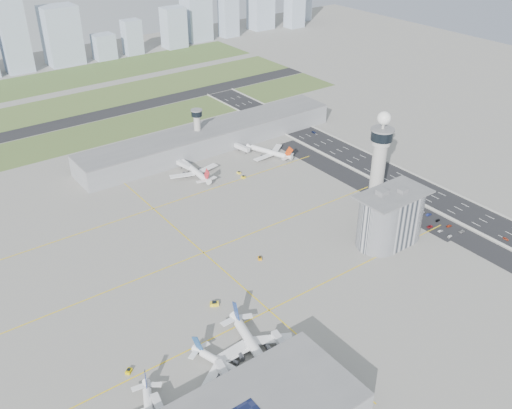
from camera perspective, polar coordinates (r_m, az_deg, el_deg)
ground at (r=318.43m, az=3.75°, el=-4.89°), size 1000.00×1000.00×0.00m
grass_strip_0 at (r=484.01m, az=-15.54°, el=6.88°), size 480.00×50.00×0.08m
grass_strip_1 at (r=550.64m, az=-18.59°, el=9.24°), size 480.00×60.00×0.08m
grass_strip_2 at (r=623.81m, az=-21.13°, el=11.16°), size 480.00×70.00×0.08m
runway at (r=516.59m, az=-17.14°, el=8.12°), size 480.00×22.00×0.10m
highway at (r=392.32m, az=16.80°, el=1.05°), size 28.00×500.00×0.10m
barrier_left at (r=381.97m, az=15.50°, el=0.52°), size 0.60×500.00×1.20m
barrier_right at (r=402.39m, az=18.05°, el=1.69°), size 0.60×500.00×1.20m
landside_road at (r=369.33m, az=15.57°, el=-0.67°), size 18.00×260.00×0.08m
parking_lot at (r=361.96m, az=16.81°, el=-1.55°), size 20.00×44.00×0.10m
taxiway_line_h_0 at (r=280.00m, az=1.32°, el=-10.54°), size 260.00×0.60×0.01m
taxiway_line_h_1 at (r=319.45m, az=-5.27°, el=-4.83°), size 260.00×0.60×0.01m
taxiway_line_h_2 at (r=364.56m, az=-10.24°, el=-0.41°), size 260.00×0.60×0.01m
taxiway_line_v at (r=319.45m, az=-5.27°, el=-4.83°), size 0.60×260.00×0.01m
control_tower at (r=350.49m, az=12.23°, el=4.56°), size 14.00×14.00×64.50m
secondary_tower at (r=433.21m, az=-5.89°, el=7.80°), size 8.60×8.60×31.90m
admin_building at (r=329.14m, az=13.29°, el=-1.27°), size 42.00×24.00×33.50m
terminal_pier at (r=440.56m, az=-4.56°, el=6.72°), size 210.00×32.00×15.80m
airplane_near_b at (r=248.48m, az=-3.02°, el=-15.49°), size 40.01×43.54×10.09m
airplane_near_c at (r=254.58m, az=-0.23°, el=-13.63°), size 47.11×52.40×12.73m
airplane_far_a at (r=399.63m, az=-6.27°, el=3.78°), size 39.59×45.81×12.28m
airplane_far_b at (r=425.61m, az=1.24°, el=5.61°), size 46.29×49.89×11.34m
jet_bridge_near_1 at (r=241.99m, az=-2.47°, el=-17.83°), size 5.39×14.31×5.70m
jet_bridge_near_2 at (r=254.43m, az=3.32°, el=-14.84°), size 5.39×14.31×5.70m
jet_bridge_far_0 at (r=412.93m, az=-7.80°, el=4.08°), size 5.39×14.31×5.70m
jet_bridge_far_1 at (r=436.24m, az=-2.07°, el=5.82°), size 5.39×14.31×5.70m
tug_0 at (r=256.33m, az=-12.61°, el=-15.92°), size 3.75×3.59×1.80m
tug_1 at (r=282.85m, az=-4.26°, el=-9.86°), size 4.36×4.04×2.09m
tug_2 at (r=282.89m, az=-4.13°, el=-9.84°), size 4.44×3.99×2.14m
tug_3 at (r=312.69m, az=0.38°, el=-5.38°), size 2.93×3.29×1.59m
tug_4 at (r=395.18m, az=-1.29°, el=2.79°), size 2.09×3.00×1.73m
tug_5 at (r=401.20m, az=-1.72°, el=3.22°), size 2.14×2.94×1.63m
car_lot_0 at (r=349.70m, az=18.82°, el=-3.00°), size 3.65×1.55×1.23m
car_lot_1 at (r=352.97m, az=17.97°, el=-2.52°), size 3.54×1.44×1.14m
car_lot_2 at (r=355.32m, az=17.01°, el=-2.12°), size 4.24×2.16×1.15m
car_lot_3 at (r=359.35m, az=15.91°, el=-1.54°), size 4.22×1.92×1.20m
car_lot_4 at (r=363.59m, az=15.20°, el=-1.02°), size 3.90×1.87×1.29m
car_lot_5 at (r=365.41m, az=14.58°, el=-0.77°), size 3.58×1.25×1.18m
car_lot_6 at (r=356.58m, az=19.90°, el=-2.54°), size 4.26×2.00×1.18m
car_lot_7 at (r=359.50m, az=18.75°, el=-2.04°), size 3.87×1.78×1.10m
car_lot_8 at (r=362.98m, az=17.72°, el=-1.51°), size 3.68×1.68×1.23m
car_lot_9 at (r=367.26m, az=16.88°, el=-0.96°), size 4.01×1.53×1.30m
car_lot_10 at (r=368.42m, az=16.23°, el=-0.75°), size 4.78×2.39×1.30m
car_lot_11 at (r=375.07m, az=15.07°, el=0.01°), size 4.36×2.00×1.24m
car_hw_0 at (r=358.85m, az=23.70°, el=-3.16°), size 1.71×3.64×1.20m
car_hw_1 at (r=414.18m, az=12.43°, el=3.35°), size 1.60×3.47×1.10m
car_hw_2 at (r=469.39m, az=5.81°, el=7.20°), size 2.58×4.51×1.19m
car_hw_4 at (r=504.09m, az=-0.10°, el=9.01°), size 1.78×3.64×1.19m
skyline_bldg_8 at (r=661.83m, az=-23.16°, el=15.58°), size 26.33×21.06×83.39m
skyline_bldg_9 at (r=677.94m, az=-18.88°, el=15.72°), size 36.96×29.57×62.11m
skyline_bldg_10 at (r=688.08m, az=-14.95°, el=15.01°), size 23.01×18.41×27.75m
skyline_bldg_11 at (r=699.64m, az=-12.29°, el=16.04°), size 20.22×16.18×38.97m
skyline_bldg_12 at (r=720.19m, az=-8.22°, el=17.12°), size 26.14×20.92×46.89m
skyline_bldg_13 at (r=745.69m, az=-6.03°, el=19.05°), size 32.26×25.81×81.20m
skyline_bldg_14 at (r=763.85m, az=-2.78°, el=18.95°), size 21.59×17.28×68.75m
skyline_bldg_15 at (r=804.63m, az=0.48°, el=19.37°), size 30.25×24.20×63.40m
skyline_bldg_16 at (r=814.90m, az=3.91°, el=19.73°), size 23.04×18.43×71.56m
skyline_bldg_17 at (r=861.46m, az=4.62°, el=19.24°), size 22.64×18.11×41.06m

